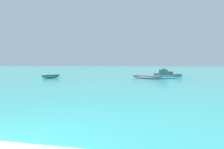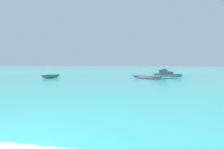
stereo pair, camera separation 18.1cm
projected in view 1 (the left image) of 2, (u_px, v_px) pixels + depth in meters
moored_boat_0 at (50, 76)px, 20.43m from camera, size 1.82×2.15×0.40m
moored_boat_1 at (166, 75)px, 21.28m from camera, size 3.69×4.04×0.96m
moored_boat_2 at (147, 77)px, 19.62m from camera, size 3.68×2.58×0.36m
moored_boat_3 at (164, 74)px, 24.91m from camera, size 3.07×1.82×0.35m
moored_boat_4 at (165, 72)px, 28.35m from camera, size 2.60×3.62×0.88m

